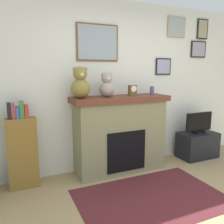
{
  "coord_description": "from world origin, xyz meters",
  "views": [
    {
      "loc": [
        -1.68,
        -1.42,
        1.55
      ],
      "look_at": [
        -0.29,
        1.71,
        0.94
      ],
      "focal_mm": 37.41,
      "sensor_mm": 36.0,
      "label": 1
    }
  ],
  "objects_px": {
    "bookshelf": "(22,149)",
    "mantel_clock": "(132,90)",
    "fireplace": "(120,134)",
    "tv_stand": "(197,145)",
    "candle_jar": "(152,90)",
    "teddy_bear_tan": "(80,84)",
    "teddy_bear_grey": "(107,86)",
    "television": "(199,123)"
  },
  "relations": [
    {
      "from": "television",
      "to": "candle_jar",
      "type": "relative_size",
      "value": 4.18
    },
    {
      "from": "fireplace",
      "to": "bookshelf",
      "type": "relative_size",
      "value": 1.27
    },
    {
      "from": "fireplace",
      "to": "tv_stand",
      "type": "height_order",
      "value": "fireplace"
    },
    {
      "from": "television",
      "to": "mantel_clock",
      "type": "distance_m",
      "value": 1.46
    },
    {
      "from": "tv_stand",
      "to": "teddy_bear_tan",
      "type": "distance_m",
      "value": 2.42
    },
    {
      "from": "bookshelf",
      "to": "candle_jar",
      "type": "bearing_deg",
      "value": -1.45
    },
    {
      "from": "bookshelf",
      "to": "mantel_clock",
      "type": "height_order",
      "value": "mantel_clock"
    },
    {
      "from": "candle_jar",
      "to": "tv_stand",
      "type": "bearing_deg",
      "value": -2.98
    },
    {
      "from": "bookshelf",
      "to": "teddy_bear_tan",
      "type": "height_order",
      "value": "teddy_bear_tan"
    },
    {
      "from": "bookshelf",
      "to": "television",
      "type": "distance_m",
      "value": 2.94
    },
    {
      "from": "fireplace",
      "to": "candle_jar",
      "type": "distance_m",
      "value": 0.85
    },
    {
      "from": "tv_stand",
      "to": "television",
      "type": "height_order",
      "value": "television"
    },
    {
      "from": "tv_stand",
      "to": "mantel_clock",
      "type": "xyz_separation_m",
      "value": [
        -1.32,
        0.05,
        1.03
      ]
    },
    {
      "from": "candle_jar",
      "to": "television",
      "type": "bearing_deg",
      "value": -3.06
    },
    {
      "from": "television",
      "to": "teddy_bear_grey",
      "type": "xyz_separation_m",
      "value": [
        -1.75,
        0.05,
        0.7
      ]
    },
    {
      "from": "fireplace",
      "to": "teddy_bear_tan",
      "type": "relative_size",
      "value": 3.43
    },
    {
      "from": "fireplace",
      "to": "teddy_bear_tan",
      "type": "height_order",
      "value": "teddy_bear_tan"
    },
    {
      "from": "teddy_bear_grey",
      "to": "mantel_clock",
      "type": "bearing_deg",
      "value": -0.13
    },
    {
      "from": "tv_stand",
      "to": "mantel_clock",
      "type": "relative_size",
      "value": 4.26
    },
    {
      "from": "mantel_clock",
      "to": "candle_jar",
      "type": "bearing_deg",
      "value": 0.23
    },
    {
      "from": "tv_stand",
      "to": "teddy_bear_grey",
      "type": "bearing_deg",
      "value": 178.36
    },
    {
      "from": "mantel_clock",
      "to": "tv_stand",
      "type": "bearing_deg",
      "value": -2.13
    },
    {
      "from": "mantel_clock",
      "to": "teddy_bear_grey",
      "type": "relative_size",
      "value": 0.45
    },
    {
      "from": "bookshelf",
      "to": "teddy_bear_grey",
      "type": "relative_size",
      "value": 3.3
    },
    {
      "from": "mantel_clock",
      "to": "teddy_bear_grey",
      "type": "height_order",
      "value": "teddy_bear_grey"
    },
    {
      "from": "candle_jar",
      "to": "teddy_bear_grey",
      "type": "bearing_deg",
      "value": -179.97
    },
    {
      "from": "bookshelf",
      "to": "tv_stand",
      "type": "distance_m",
      "value": 2.95
    },
    {
      "from": "bookshelf",
      "to": "television",
      "type": "bearing_deg",
      "value": -1.98
    },
    {
      "from": "bookshelf",
      "to": "tv_stand",
      "type": "bearing_deg",
      "value": -1.95
    },
    {
      "from": "teddy_bear_grey",
      "to": "tv_stand",
      "type": "bearing_deg",
      "value": -1.64
    },
    {
      "from": "mantel_clock",
      "to": "teddy_bear_grey",
      "type": "xyz_separation_m",
      "value": [
        -0.42,
        0.0,
        0.08
      ]
    },
    {
      "from": "tv_stand",
      "to": "candle_jar",
      "type": "height_order",
      "value": "candle_jar"
    },
    {
      "from": "teddy_bear_tan",
      "to": "teddy_bear_grey",
      "type": "relative_size",
      "value": 1.22
    },
    {
      "from": "fireplace",
      "to": "teddy_bear_tan",
      "type": "xyz_separation_m",
      "value": [
        -0.61,
        -0.02,
        0.77
      ]
    },
    {
      "from": "fireplace",
      "to": "teddy_bear_grey",
      "type": "xyz_separation_m",
      "value": [
        -0.22,
        -0.02,
        0.74
      ]
    },
    {
      "from": "fireplace",
      "to": "tv_stand",
      "type": "bearing_deg",
      "value": -2.57
    },
    {
      "from": "candle_jar",
      "to": "teddy_bear_tan",
      "type": "relative_size",
      "value": 0.31
    },
    {
      "from": "teddy_bear_tan",
      "to": "teddy_bear_grey",
      "type": "xyz_separation_m",
      "value": [
        0.39,
        0.0,
        -0.03
      ]
    },
    {
      "from": "teddy_bear_tan",
      "to": "bookshelf",
      "type": "bearing_deg",
      "value": 176.4
    },
    {
      "from": "bookshelf",
      "to": "candle_jar",
      "type": "relative_size",
      "value": 8.79
    },
    {
      "from": "fireplace",
      "to": "bookshelf",
      "type": "height_order",
      "value": "fireplace"
    },
    {
      "from": "mantel_clock",
      "to": "teddy_bear_tan",
      "type": "xyz_separation_m",
      "value": [
        -0.81,
        0.0,
        0.11
      ]
    }
  ]
}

